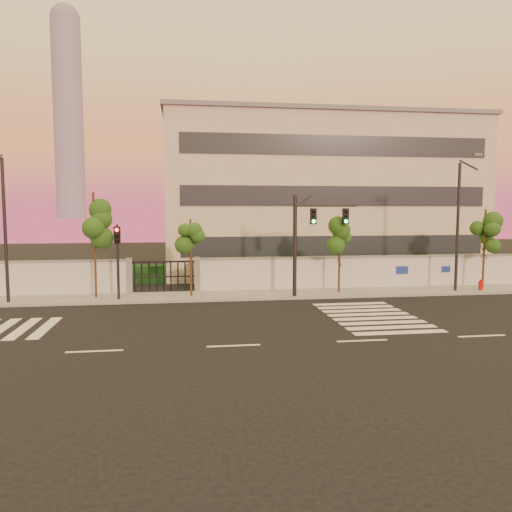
# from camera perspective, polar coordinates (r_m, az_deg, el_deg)

# --- Properties ---
(ground) EXTENTS (120.00, 120.00, 0.00)m
(ground) POSITION_cam_1_polar(r_m,az_deg,el_deg) (18.86, -2.59, -10.23)
(ground) COLOR black
(ground) RESTS_ON ground
(sidewalk) EXTENTS (60.00, 3.00, 0.15)m
(sidewalk) POSITION_cam_1_polar(r_m,az_deg,el_deg) (29.07, -4.65, -4.55)
(sidewalk) COLOR gray
(sidewalk) RESTS_ON ground
(perimeter_wall) EXTENTS (60.00, 0.36, 2.20)m
(perimeter_wall) POSITION_cam_1_polar(r_m,az_deg,el_deg) (30.40, -4.65, -2.21)
(perimeter_wall) COLOR #B8BBC0
(perimeter_wall) RESTS_ON ground
(hedge_row) EXTENTS (41.00, 4.25, 1.80)m
(hedge_row) POSITION_cam_1_polar(r_m,az_deg,el_deg) (33.22, -3.12, -2.00)
(hedge_row) COLOR black
(hedge_row) RESTS_ON ground
(institutional_building) EXTENTS (24.40, 12.40, 12.25)m
(institutional_building) POSITION_cam_1_polar(r_m,az_deg,el_deg) (41.51, 6.83, 6.82)
(institutional_building) COLOR beige
(institutional_building) RESTS_ON ground
(distant_skyscraper) EXTENTS (16.00, 16.00, 118.00)m
(distant_skyscraper) POSITION_cam_1_polar(r_m,az_deg,el_deg) (309.98, -20.69, 15.60)
(distant_skyscraper) COLOR gray
(distant_skyscraper) RESTS_ON ground
(road_markings) EXTENTS (57.00, 7.62, 0.02)m
(road_markings) POSITION_cam_1_polar(r_m,az_deg,el_deg) (22.42, -7.61, -7.73)
(road_markings) COLOR silver
(road_markings) RESTS_ON ground
(street_tree_c) EXTENTS (1.63, 1.29, 6.00)m
(street_tree_c) POSITION_cam_1_polar(r_m,az_deg,el_deg) (29.02, -17.98, 3.80)
(street_tree_c) COLOR #382314
(street_tree_c) RESTS_ON ground
(street_tree_d) EXTENTS (1.51, 1.20, 4.54)m
(street_tree_d) POSITION_cam_1_polar(r_m,az_deg,el_deg) (28.46, -7.44, 1.83)
(street_tree_d) COLOR #382314
(street_tree_d) RESTS_ON ground
(street_tree_e) EXTENTS (1.53, 1.22, 4.58)m
(street_tree_e) POSITION_cam_1_polar(r_m,az_deg,el_deg) (29.89, 9.57, 2.04)
(street_tree_e) COLOR #382314
(street_tree_e) RESTS_ON ground
(street_tree_f) EXTENTS (1.64, 1.31, 5.06)m
(street_tree_f) POSITION_cam_1_polar(r_m,az_deg,el_deg) (34.05, 24.70, 2.61)
(street_tree_f) COLOR #382314
(street_tree_f) RESTS_ON ground
(traffic_signal_main) EXTENTS (3.70, 0.40, 5.85)m
(traffic_signal_main) POSITION_cam_1_polar(r_m,az_deg,el_deg) (28.30, 5.94, 2.56)
(traffic_signal_main) COLOR black
(traffic_signal_main) RESTS_ON ground
(traffic_signal_secondary) EXTENTS (0.33, 0.33, 4.25)m
(traffic_signal_secondary) POSITION_cam_1_polar(r_m,az_deg,el_deg) (28.17, -15.54, 0.33)
(traffic_signal_secondary) COLOR black
(traffic_signal_secondary) RESTS_ON ground
(streetlight_west) EXTENTS (0.48, 1.95, 8.11)m
(streetlight_west) POSITION_cam_1_polar(r_m,az_deg,el_deg) (29.18, -26.89, 3.44)
(streetlight_west) COLOR black
(streetlight_west) RESTS_ON ground
(streetlight_east) EXTENTS (0.49, 1.97, 8.18)m
(streetlight_east) POSITION_cam_1_polar(r_m,az_deg,el_deg) (32.18, 22.23, 3.81)
(streetlight_east) COLOR black
(streetlight_east) RESTS_ON ground
(fire_hydrant) EXTENTS (0.32, 0.31, 0.82)m
(fire_hydrant) POSITION_cam_1_polar(r_m,az_deg,el_deg) (33.40, 24.30, -3.14)
(fire_hydrant) COLOR #AD0F0B
(fire_hydrant) RESTS_ON ground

